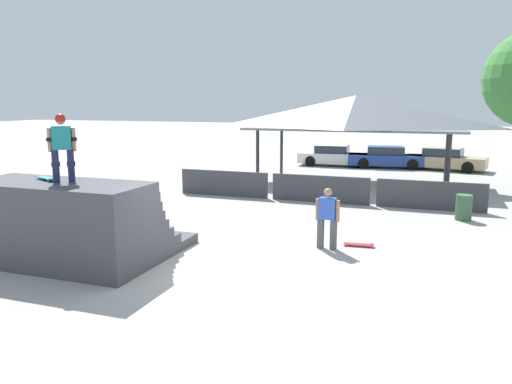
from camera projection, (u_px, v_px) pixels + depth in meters
The scene contains 12 objects.
ground_plane at pixel (214, 271), 11.56m from camera, with size 160.00×160.00×0.00m, color #A3A09B.
quarter_pipe_ramp at pixel (70, 226), 12.22m from camera, with size 4.45×3.80×2.00m.
skater_on_deck at pixel (62, 143), 11.53m from camera, with size 0.63×0.52×1.59m.
skateboard_on_deck at pixel (47, 178), 11.94m from camera, with size 0.86×0.54×0.09m.
bystander_walking at pixel (327, 215), 13.16m from camera, with size 0.66×0.26×1.64m.
skateboard_on_ground at pixel (360, 244), 13.49m from camera, with size 0.82×0.27×0.09m.
barrier_fence at pixel (320, 189), 19.42m from camera, with size 11.99×0.12×1.05m.
pavilion_shelter at pixel (355, 113), 23.39m from camera, with size 9.85×4.55×4.17m.
trash_bin at pixel (464, 207), 16.48m from camera, with size 0.52×0.52×0.85m, color #385B3D.
parked_car_white at pixel (333, 156), 30.64m from camera, with size 4.30×1.81×1.27m.
parked_car_blue at pixel (387, 158), 29.70m from camera, with size 4.72×2.20×1.27m.
parked_car_tan at pixel (444, 160), 28.70m from camera, with size 4.70×2.48×1.27m.
Camera 1 is at (4.65, -10.07, 3.85)m, focal length 35.00 mm.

